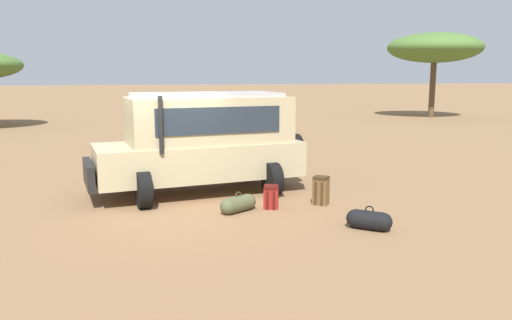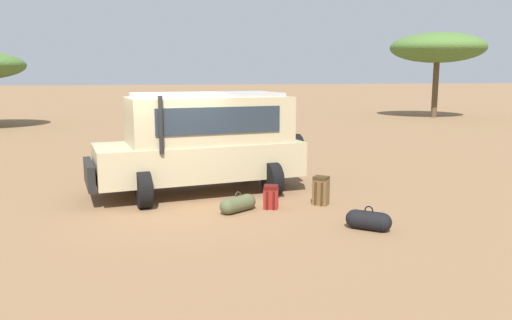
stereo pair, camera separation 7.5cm
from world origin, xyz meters
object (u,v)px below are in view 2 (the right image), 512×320
Objects in this scene: backpack_beside_front_wheel at (321,191)px; safari_vehicle at (203,140)px; acacia_tree_centre_back at (438,48)px; duffel_bag_soft_canvas at (238,204)px; duffel_bag_low_black_case at (368,220)px; backpack_cluster_center at (271,197)px.

safari_vehicle is at bearing 140.42° from backpack_beside_front_wheel.
backpack_beside_front_wheel is 0.10× the size of acacia_tree_centre_back.
duffel_bag_soft_canvas is (0.38, -2.00, -1.12)m from safari_vehicle.
duffel_bag_low_black_case is 0.86× the size of duffel_bag_soft_canvas.
safari_vehicle is at bearing -136.54° from acacia_tree_centre_back.
acacia_tree_centre_back is at bearing 43.46° from safari_vehicle.
acacia_tree_centre_back reaches higher than duffel_bag_low_black_case.
backpack_cluster_center is 27.41m from acacia_tree_centre_back.
backpack_cluster_center is 0.70× the size of duffel_bag_low_black_case.
duffel_bag_soft_canvas is at bearing -177.15° from backpack_beside_front_wheel.
safari_vehicle is 8.47× the size of backpack_beside_front_wheel.
backpack_cluster_center is 0.77m from duffel_bag_soft_canvas.
acacia_tree_centre_back is (16.79, 22.07, 4.54)m from duffel_bag_low_black_case.
backpack_cluster_center is 0.60× the size of duffel_bag_soft_canvas.
safari_vehicle reaches higher than backpack_cluster_center.
backpack_beside_front_wheel reaches higher than backpack_cluster_center.
backpack_beside_front_wheel is (2.30, -1.90, -0.98)m from safari_vehicle.
acacia_tree_centre_back is (19.22, 18.21, 3.43)m from safari_vehicle.
backpack_beside_front_wheel is at bearing 93.73° from duffel_bag_low_black_case.
backpack_cluster_center is 0.08× the size of acacia_tree_centre_back.
backpack_beside_front_wheel reaches higher than duffel_bag_low_black_case.
duffel_bag_low_black_case is at bearing -57.81° from safari_vehicle.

